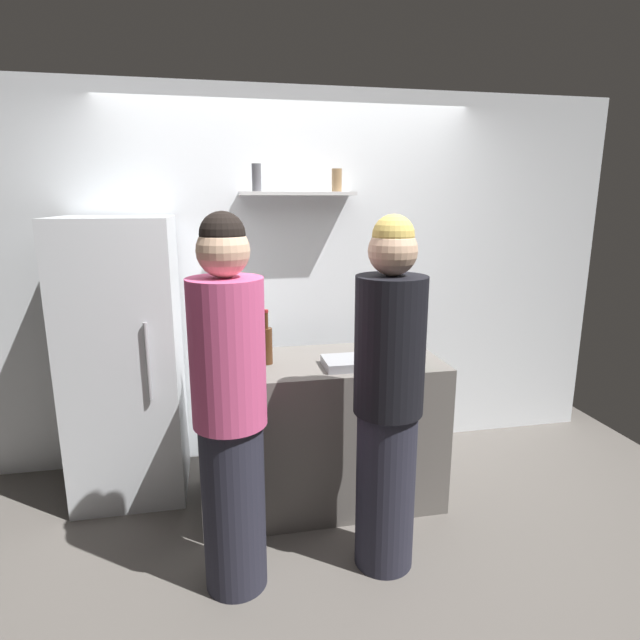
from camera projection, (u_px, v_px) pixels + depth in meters
name	position (u px, v px, depth m)	size (l,w,h in m)	color
ground_plane	(327.00, 548.00, 2.79)	(5.28, 5.28, 0.00)	#59544F
back_wall_assembly	(292.00, 279.00, 3.69)	(4.80, 0.32, 2.60)	white
refrigerator	(125.00, 360.00, 3.19)	(0.67, 0.66, 1.76)	silver
counter	(320.00, 430.00, 3.19)	(1.45, 0.68, 0.91)	#66605B
baking_pan	(353.00, 362.00, 2.97)	(0.34, 0.24, 0.05)	gray
utensil_holder	(209.00, 346.00, 3.17)	(0.11, 0.11, 0.22)	#B2B2B7
wine_bottle_dark_glass	(247.00, 355.00, 2.74)	(0.07, 0.07, 0.35)	black
wine_bottle_green_glass	(419.00, 348.00, 2.89)	(0.08, 0.08, 0.33)	#19471E
wine_bottle_amber_glass	(266.00, 344.00, 3.00)	(0.07, 0.07, 0.33)	#472814
water_bottle_plastic	(412.00, 344.00, 3.08)	(0.09, 0.09, 0.22)	silver
person_blonde	(388.00, 401.00, 2.50)	(0.34, 0.34, 1.80)	#262633
person_pink_top	(230.00, 412.00, 2.34)	(0.34, 0.34, 1.81)	#262633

